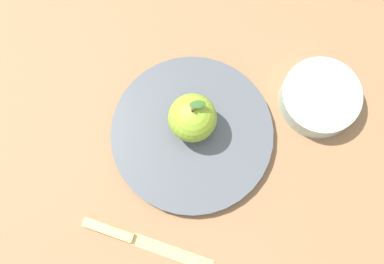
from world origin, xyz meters
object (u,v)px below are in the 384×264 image
(apple, at_px, (192,118))
(side_bowl, at_px, (320,97))
(knife, at_px, (135,239))
(dinner_plate, at_px, (192,134))

(apple, xyz_separation_m, side_bowl, (0.17, -0.11, -0.03))
(apple, distance_m, knife, 0.20)
(apple, relative_size, knife, 0.44)
(knife, bearing_deg, dinner_plate, 16.28)
(dinner_plate, relative_size, side_bowl, 2.05)
(dinner_plate, distance_m, apple, 0.04)
(dinner_plate, distance_m, knife, 0.18)
(dinner_plate, relative_size, apple, 2.99)
(apple, bearing_deg, dinner_plate, -138.90)
(dinner_plate, height_order, apple, apple)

